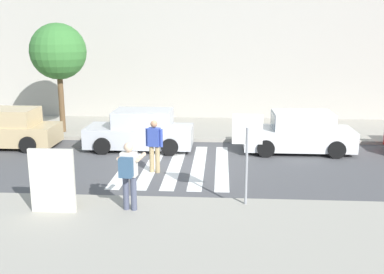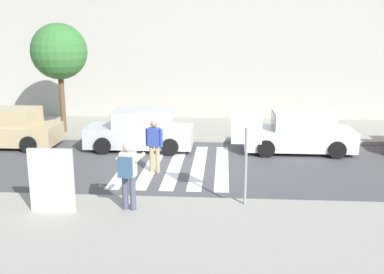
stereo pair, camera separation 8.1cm
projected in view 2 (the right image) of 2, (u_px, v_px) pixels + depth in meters
name	position (u px, v px, depth m)	size (l,w,h in m)	color
ground_plane	(175.00, 167.00, 15.25)	(120.00, 120.00, 0.00)	#4C4C4F
sidewalk_near	(142.00, 251.00, 9.21)	(60.00, 6.00, 0.14)	#9E998C
sidewalk_far	(189.00, 128.00, 21.06)	(60.00, 4.80, 0.14)	#9E998C
building_facade_far	(195.00, 50.00, 24.55)	(56.00, 4.00, 7.09)	#ADA89E
crosswalk_stripe_0	(130.00, 164.00, 15.55)	(0.44, 5.20, 0.01)	silver
crosswalk_stripe_1	(152.00, 165.00, 15.50)	(0.44, 5.20, 0.01)	silver
crosswalk_stripe_2	(175.00, 165.00, 15.44)	(0.44, 5.20, 0.01)	silver
crosswalk_stripe_3	(199.00, 166.00, 15.39)	(0.44, 5.20, 0.01)	silver
crosswalk_stripe_4	(222.00, 166.00, 15.33)	(0.44, 5.20, 0.01)	silver
stop_sign	(246.00, 140.00, 11.19)	(0.76, 0.08, 2.35)	gray
photographer_with_backpack	(128.00, 170.00, 10.97)	(0.65, 0.89, 1.72)	#474C60
pedestrian_crossing	(154.00, 143.00, 14.46)	(0.57, 0.31, 1.72)	tan
parked_car_tan	(7.00, 129.00, 17.80)	(4.10, 1.92, 1.55)	tan
parked_car_silver	(141.00, 131.00, 17.43)	(4.10, 1.92, 1.55)	#B7BABF
parked_car_white	(299.00, 133.00, 17.01)	(4.10, 1.92, 1.55)	white
street_tree_west	(59.00, 52.00, 19.28)	(2.40, 2.40, 4.73)	brown
advertising_board	(52.00, 180.00, 10.93)	(1.10, 0.11, 1.60)	beige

